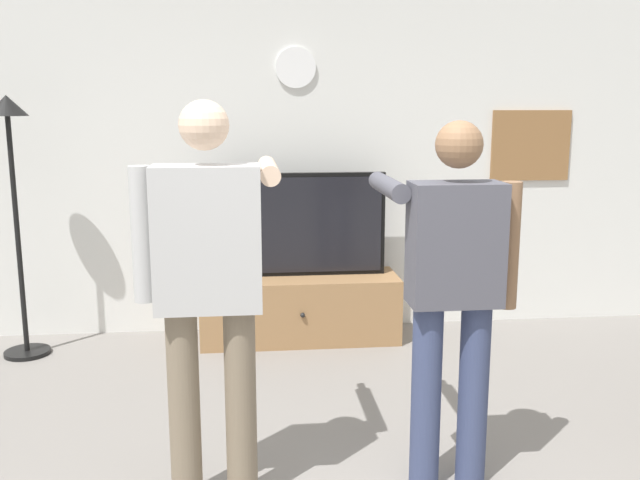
# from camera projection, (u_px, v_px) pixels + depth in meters

# --- Properties ---
(back_wall) EXTENTS (6.40, 0.10, 2.70)m
(back_wall) POSITION_uv_depth(u_px,v_px,m) (297.00, 160.00, 5.48)
(back_wall) COLOR silver
(back_wall) RESTS_ON ground_plane
(tv_stand) EXTENTS (1.50, 0.55, 0.50)m
(tv_stand) POSITION_uv_depth(u_px,v_px,m) (300.00, 308.00, 5.34)
(tv_stand) COLOR #997047
(tv_stand) RESTS_ON ground_plane
(television) EXTENTS (1.31, 0.07, 0.78)m
(television) POSITION_uv_depth(u_px,v_px,m) (299.00, 225.00, 5.27)
(television) COLOR black
(television) RESTS_ON tv_stand
(wall_clock) EXTENTS (0.31, 0.03, 0.31)m
(wall_clock) POSITION_uv_depth(u_px,v_px,m) (296.00, 68.00, 5.28)
(wall_clock) COLOR white
(framed_picture) EXTENTS (0.65, 0.04, 0.56)m
(framed_picture) POSITION_uv_depth(u_px,v_px,m) (530.00, 145.00, 5.60)
(framed_picture) COLOR olive
(floor_lamp) EXTENTS (0.32, 0.32, 1.84)m
(floor_lamp) POSITION_uv_depth(u_px,v_px,m) (12.00, 173.00, 4.80)
(floor_lamp) COLOR black
(floor_lamp) RESTS_ON ground_plane
(person_standing_nearer_lamp) EXTENTS (0.63, 0.78, 1.80)m
(person_standing_nearer_lamp) POSITION_uv_depth(u_px,v_px,m) (209.00, 280.00, 3.01)
(person_standing_nearer_lamp) COLOR #7A6B56
(person_standing_nearer_lamp) RESTS_ON ground_plane
(person_standing_nearer_couch) EXTENTS (0.59, 0.78, 1.72)m
(person_standing_nearer_couch) POSITION_uv_depth(u_px,v_px,m) (453.00, 285.00, 3.17)
(person_standing_nearer_couch) COLOR #384266
(person_standing_nearer_couch) RESTS_ON ground_plane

